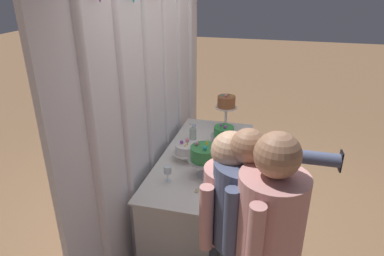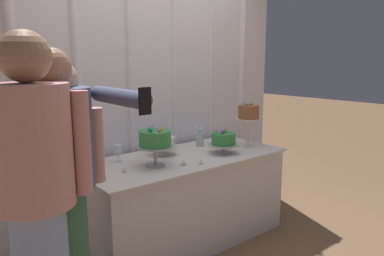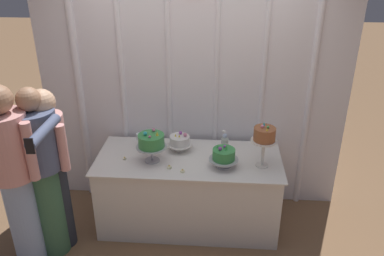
{
  "view_description": "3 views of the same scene",
  "coord_description": "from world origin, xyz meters",
  "px_view_note": "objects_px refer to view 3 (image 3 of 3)",
  "views": [
    {
      "loc": [
        -2.98,
        -0.55,
        2.44
      ],
      "look_at": [
        0.09,
        0.24,
        1.04
      ],
      "focal_mm": 32.24,
      "sensor_mm": 36.0,
      "label": 1
    },
    {
      "loc": [
        -1.89,
        -2.33,
        1.62
      ],
      "look_at": [
        0.13,
        0.15,
        1.01
      ],
      "focal_mm": 33.91,
      "sensor_mm": 36.0,
      "label": 2
    },
    {
      "loc": [
        0.29,
        -3.31,
        2.75
      ],
      "look_at": [
        0.02,
        0.23,
        1.05
      ],
      "focal_mm": 36.89,
      "sensor_mm": 36.0,
      "label": 3
    }
  ],
  "objects_px": {
    "cake_display_leftmost": "(151,142)",
    "tealight_near_right": "(182,171)",
    "tealight_near_left": "(169,167)",
    "cake_table": "(189,190)",
    "tealight_far_left": "(125,159)",
    "cake_display_midright": "(224,155)",
    "flower_vase": "(225,143)",
    "guest_man_dark_suit": "(52,164)",
    "cake_display_rightmost": "(264,136)",
    "guest_girl_blue_dress": "(42,170)",
    "guest_man_pink_jacket": "(14,174)",
    "wine_glass": "(140,137)",
    "cake_display_midleft": "(180,141)"
  },
  "relations": [
    {
      "from": "cake_display_leftmost",
      "to": "cake_display_midright",
      "type": "bearing_deg",
      "value": -4.52
    },
    {
      "from": "tealight_far_left",
      "to": "wine_glass",
      "type": "bearing_deg",
      "value": 70.25
    },
    {
      "from": "wine_glass",
      "to": "tealight_near_right",
      "type": "height_order",
      "value": "wine_glass"
    },
    {
      "from": "cake_table",
      "to": "flower_vase",
      "type": "relative_size",
      "value": 8.91
    },
    {
      "from": "guest_man_dark_suit",
      "to": "guest_man_pink_jacket",
      "type": "relative_size",
      "value": 0.93
    },
    {
      "from": "flower_vase",
      "to": "guest_girl_blue_dress",
      "type": "distance_m",
      "value": 1.78
    },
    {
      "from": "tealight_near_right",
      "to": "guest_man_dark_suit",
      "type": "height_order",
      "value": "guest_man_dark_suit"
    },
    {
      "from": "tealight_far_left",
      "to": "guest_man_pink_jacket",
      "type": "bearing_deg",
      "value": -142.9
    },
    {
      "from": "tealight_near_right",
      "to": "guest_man_pink_jacket",
      "type": "distance_m",
      "value": 1.46
    },
    {
      "from": "cake_display_midleft",
      "to": "flower_vase",
      "type": "height_order",
      "value": "flower_vase"
    },
    {
      "from": "flower_vase",
      "to": "guest_man_dark_suit",
      "type": "relative_size",
      "value": 0.13
    },
    {
      "from": "cake_display_leftmost",
      "to": "cake_display_midleft",
      "type": "height_order",
      "value": "cake_display_leftmost"
    },
    {
      "from": "cake_display_midright",
      "to": "guest_man_dark_suit",
      "type": "height_order",
      "value": "guest_man_dark_suit"
    },
    {
      "from": "cake_display_midright",
      "to": "tealight_near_left",
      "type": "distance_m",
      "value": 0.53
    },
    {
      "from": "flower_vase",
      "to": "tealight_near_left",
      "type": "relative_size",
      "value": 4.47
    },
    {
      "from": "wine_glass",
      "to": "cake_display_midright",
      "type": "bearing_deg",
      "value": -21.45
    },
    {
      "from": "wine_glass",
      "to": "tealight_near_left",
      "type": "height_order",
      "value": "wine_glass"
    },
    {
      "from": "guest_girl_blue_dress",
      "to": "cake_display_midleft",
      "type": "bearing_deg",
      "value": 30.73
    },
    {
      "from": "wine_glass",
      "to": "tealight_far_left",
      "type": "xyz_separation_m",
      "value": [
        -0.1,
        -0.28,
        -0.1
      ]
    },
    {
      "from": "wine_glass",
      "to": "tealight_far_left",
      "type": "distance_m",
      "value": 0.32
    },
    {
      "from": "cake_display_midright",
      "to": "tealight_far_left",
      "type": "xyz_separation_m",
      "value": [
        -0.98,
        0.06,
        -0.11
      ]
    },
    {
      "from": "cake_display_leftmost",
      "to": "cake_display_rightmost",
      "type": "bearing_deg",
      "value": -0.93
    },
    {
      "from": "cake_display_midleft",
      "to": "wine_glass",
      "type": "relative_size",
      "value": 1.71
    },
    {
      "from": "cake_table",
      "to": "wine_glass",
      "type": "distance_m",
      "value": 0.76
    },
    {
      "from": "cake_display_midleft",
      "to": "guest_man_pink_jacket",
      "type": "height_order",
      "value": "guest_man_pink_jacket"
    },
    {
      "from": "cake_table",
      "to": "flower_vase",
      "type": "bearing_deg",
      "value": 29.63
    },
    {
      "from": "cake_table",
      "to": "cake_display_rightmost",
      "type": "relative_size",
      "value": 4.2
    },
    {
      "from": "cake_display_midright",
      "to": "tealight_near_right",
      "type": "xyz_separation_m",
      "value": [
        -0.38,
        -0.13,
        -0.11
      ]
    },
    {
      "from": "flower_vase",
      "to": "tealight_near_right",
      "type": "distance_m",
      "value": 0.62
    },
    {
      "from": "wine_glass",
      "to": "flower_vase",
      "type": "height_order",
      "value": "flower_vase"
    },
    {
      "from": "cake_display_rightmost",
      "to": "guest_man_dark_suit",
      "type": "xyz_separation_m",
      "value": [
        -1.93,
        -0.32,
        -0.19
      ]
    },
    {
      "from": "cake_display_leftmost",
      "to": "cake_display_rightmost",
      "type": "xyz_separation_m",
      "value": [
        1.07,
        -0.02,
        0.11
      ]
    },
    {
      "from": "cake_table",
      "to": "cake_display_leftmost",
      "type": "distance_m",
      "value": 0.71
    },
    {
      "from": "cake_display_midleft",
      "to": "cake_display_rightmost",
      "type": "relative_size",
      "value": 0.58
    },
    {
      "from": "cake_display_midleft",
      "to": "cake_display_midright",
      "type": "distance_m",
      "value": 0.54
    },
    {
      "from": "cake_table",
      "to": "guest_girl_blue_dress",
      "type": "height_order",
      "value": "guest_girl_blue_dress"
    },
    {
      "from": "cake_display_rightmost",
      "to": "tealight_far_left",
      "type": "relative_size",
      "value": 12.13
    },
    {
      "from": "cake_table",
      "to": "cake_display_leftmost",
      "type": "height_order",
      "value": "cake_display_leftmost"
    },
    {
      "from": "flower_vase",
      "to": "tealight_far_left",
      "type": "distance_m",
      "value": 1.03
    },
    {
      "from": "cake_display_leftmost",
      "to": "tealight_near_right",
      "type": "distance_m",
      "value": 0.42
    },
    {
      "from": "guest_man_dark_suit",
      "to": "cake_display_midright",
      "type": "bearing_deg",
      "value": 10.35
    },
    {
      "from": "cake_display_rightmost",
      "to": "cake_display_midleft",
      "type": "bearing_deg",
      "value": 162.49
    },
    {
      "from": "tealight_near_right",
      "to": "cake_display_leftmost",
      "type": "bearing_deg",
      "value": 150.0
    },
    {
      "from": "tealight_near_right",
      "to": "tealight_near_left",
      "type": "bearing_deg",
      "value": 156.9
    },
    {
      "from": "tealight_far_left",
      "to": "tealight_near_left",
      "type": "distance_m",
      "value": 0.48
    },
    {
      "from": "cake_display_leftmost",
      "to": "guest_girl_blue_dress",
      "type": "relative_size",
      "value": 0.19
    },
    {
      "from": "cake_display_midright",
      "to": "guest_man_pink_jacket",
      "type": "distance_m",
      "value": 1.86
    },
    {
      "from": "cake_table",
      "to": "tealight_near_left",
      "type": "xyz_separation_m",
      "value": [
        -0.17,
        -0.21,
        0.4
      ]
    },
    {
      "from": "tealight_far_left",
      "to": "tealight_near_right",
      "type": "xyz_separation_m",
      "value": [
        0.6,
        -0.19,
        -0.0
      ]
    },
    {
      "from": "wine_glass",
      "to": "tealight_far_left",
      "type": "height_order",
      "value": "wine_glass"
    }
  ]
}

